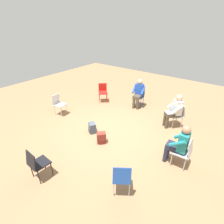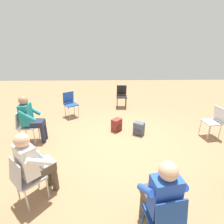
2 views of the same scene
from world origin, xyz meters
name	(u,v)px [view 1 (image 1 of 2)]	position (x,y,z in m)	size (l,w,h in m)	color
ground_plane	(111,132)	(0.00, 0.00, 0.00)	(15.24, 15.24, 0.00)	#99704C
chair_southeast	(178,114)	(1.78, -1.66, 0.50)	(0.59, 0.58, 0.85)	#B7B7BC
chair_north	(59,103)	(-0.24, 2.48, 0.50)	(0.46, 0.49, 0.85)	#B7B7BC
chair_west	(37,163)	(-2.64, 0.17, 0.50)	(0.45, 0.42, 0.85)	black
chair_northeast	(103,91)	(1.84, 1.90, 0.50)	(0.58, 0.58, 0.85)	red
chair_southwest	(122,177)	(-1.76, -1.66, 0.50)	(0.58, 0.57, 0.85)	#1E4799
chair_east	(139,95)	(2.48, 0.31, 0.50)	(0.50, 0.46, 0.85)	#1E4799
chair_south	(184,151)	(-0.10, -2.47, 0.50)	(0.42, 0.45, 0.85)	#B7B7BC
person_with_laptop	(175,109)	(1.66, -1.54, 0.69)	(0.64, 0.63, 1.24)	#4C4233
person_in_blue	(138,92)	(2.32, 0.28, 0.69)	(0.56, 0.55, 1.24)	#4C4233
person_in_teal	(179,143)	(-0.11, -2.30, 0.69)	(0.51, 0.53, 1.24)	#23283D
backpack_near_laptop_user	(92,128)	(-0.40, 0.50, 0.16)	(0.32, 0.34, 0.36)	#475160
backpack_by_empty_chair	(101,138)	(-0.64, -0.12, 0.16)	(0.34, 0.34, 0.36)	maroon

